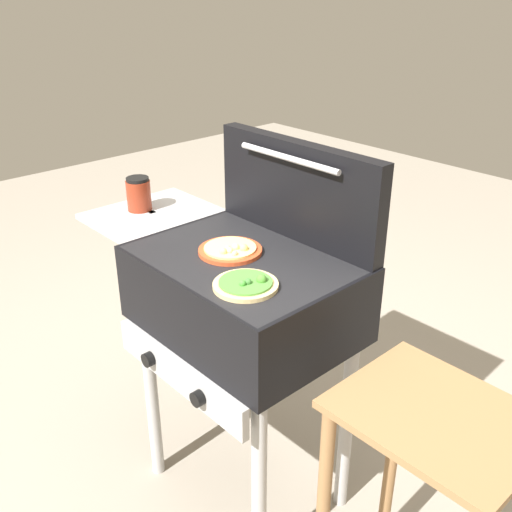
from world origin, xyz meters
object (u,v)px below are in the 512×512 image
prep_table (427,481)px  grill (241,299)px  pizza_veggie (246,284)px  pizza_cheese (231,250)px  sauce_jar (139,194)px

prep_table → grill: bearing=-179.6°
prep_table → pizza_veggie: bearing=-167.2°
grill → pizza_veggie: size_ratio=5.57×
pizza_veggie → prep_table: 0.65m
pizza_cheese → sauce_jar: bearing=-179.4°
grill → pizza_veggie: pizza_veggie is taller
pizza_veggie → prep_table: size_ratio=0.23×
prep_table → pizza_cheese: bearing=-179.0°
sauce_jar → grill: bearing=1.4°
sauce_jar → pizza_veggie: bearing=-8.6°
grill → pizza_cheese: bearing=-166.4°
sauce_jar → prep_table: 1.26m
grill → sauce_jar: (-0.51, -0.01, 0.20)m
grill → sauce_jar: 0.55m
sauce_jar → prep_table: (1.19, 0.02, -0.42)m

